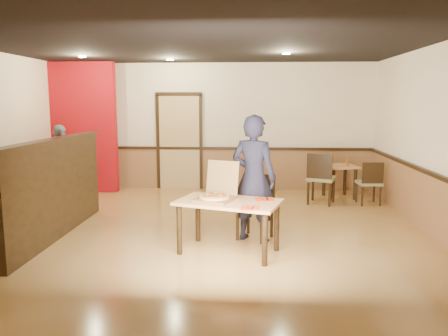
# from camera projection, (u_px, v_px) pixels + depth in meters

# --- Properties ---
(floor) EXTENTS (7.00, 7.00, 0.00)m
(floor) POSITION_uv_depth(u_px,v_px,m) (196.00, 235.00, 6.50)
(floor) COLOR tan
(floor) RESTS_ON ground
(ceiling) EXTENTS (7.00, 7.00, 0.00)m
(ceiling) POSITION_uv_depth(u_px,v_px,m) (194.00, 41.00, 6.07)
(ceiling) COLOR black
(ceiling) RESTS_ON wall_back
(wall_back) EXTENTS (7.00, 0.00, 7.00)m
(wall_back) POSITION_uv_depth(u_px,v_px,m) (215.00, 127.00, 9.74)
(wall_back) COLOR beige
(wall_back) RESTS_ON floor
(wall_right) EXTENTS (0.00, 7.00, 7.00)m
(wall_right) POSITION_uv_depth(u_px,v_px,m) (444.00, 143.00, 6.06)
(wall_right) COLOR beige
(wall_right) RESTS_ON floor
(wainscot_back) EXTENTS (7.00, 0.04, 0.90)m
(wainscot_back) POSITION_uv_depth(u_px,v_px,m) (215.00, 169.00, 9.85)
(wainscot_back) COLOR brown
(wainscot_back) RESTS_ON floor
(chair_rail_back) EXTENTS (7.00, 0.06, 0.06)m
(chair_rail_back) POSITION_uv_depth(u_px,v_px,m) (215.00, 148.00, 9.76)
(chair_rail_back) COLOR black
(chair_rail_back) RESTS_ON wall_back
(wainscot_right) EXTENTS (0.04, 7.00, 0.90)m
(wainscot_right) POSITION_uv_depth(u_px,v_px,m) (437.00, 209.00, 6.21)
(wainscot_right) COLOR brown
(wainscot_right) RESTS_ON floor
(chair_rail_right) EXTENTS (0.06, 7.00, 0.06)m
(chair_rail_right) POSITION_uv_depth(u_px,v_px,m) (438.00, 176.00, 6.14)
(chair_rail_right) COLOR black
(chair_rail_right) RESTS_ON wall_right
(back_door) EXTENTS (0.90, 0.06, 2.10)m
(back_door) POSITION_uv_depth(u_px,v_px,m) (180.00, 142.00, 9.80)
(back_door) COLOR tan
(back_door) RESTS_ON wall_back
(booth_partition) EXTENTS (0.20, 3.10, 1.44)m
(booth_partition) POSITION_uv_depth(u_px,v_px,m) (56.00, 187.00, 6.32)
(booth_partition) COLOR black
(booth_partition) RESTS_ON floor
(red_accent_panel) EXTENTS (1.60, 0.20, 2.78)m
(red_accent_panel) POSITION_uv_depth(u_px,v_px,m) (80.00, 128.00, 9.43)
(red_accent_panel) COLOR #A00B12
(red_accent_panel) RESTS_ON floor
(spot_a) EXTENTS (0.14, 0.14, 0.02)m
(spot_a) POSITION_uv_depth(u_px,v_px,m) (82.00, 56.00, 8.00)
(spot_a) COLOR #FFD9B2
(spot_a) RESTS_ON ceiling
(spot_b) EXTENTS (0.14, 0.14, 0.02)m
(spot_b) POSITION_uv_depth(u_px,v_px,m) (170.00, 59.00, 8.59)
(spot_b) COLOR #FFD9B2
(spot_b) RESTS_ON ceiling
(spot_c) EXTENTS (0.14, 0.14, 0.02)m
(spot_c) POSITION_uv_depth(u_px,v_px,m) (286.00, 53.00, 7.47)
(spot_c) COLOR #FFD9B2
(spot_c) RESTS_ON ceiling
(main_table) EXTENTS (1.46, 1.09, 0.70)m
(main_table) POSITION_uv_depth(u_px,v_px,m) (229.00, 209.00, 5.66)
(main_table) COLOR tan
(main_table) RESTS_ON floor
(diner_chair) EXTENTS (0.60, 0.60, 0.92)m
(diner_chair) POSITION_uv_depth(u_px,v_px,m) (257.00, 204.00, 6.31)
(diner_chair) COLOR olive
(diner_chair) RESTS_ON floor
(side_chair_left) EXTENTS (0.63, 0.63, 1.00)m
(side_chair_left) POSITION_uv_depth(u_px,v_px,m) (321.00, 176.00, 8.33)
(side_chair_left) COLOR olive
(side_chair_left) RESTS_ON floor
(side_chair_right) EXTENTS (0.45, 0.45, 0.84)m
(side_chair_right) POSITION_uv_depth(u_px,v_px,m) (370.00, 181.00, 8.29)
(side_chair_right) COLOR olive
(side_chair_right) RESTS_ON floor
(side_table) EXTENTS (0.76, 0.76, 0.67)m
(side_table) POSITION_uv_depth(u_px,v_px,m) (340.00, 173.00, 8.92)
(side_table) COLOR tan
(side_table) RESTS_ON floor
(diner) EXTENTS (0.77, 0.64, 1.79)m
(diner) POSITION_uv_depth(u_px,v_px,m) (254.00, 178.00, 6.12)
(diner) COLOR black
(diner) RESTS_ON floor
(passerby) EXTENTS (0.60, 0.96, 1.52)m
(passerby) POSITION_uv_depth(u_px,v_px,m) (61.00, 163.00, 8.63)
(passerby) COLOR #93949B
(passerby) RESTS_ON floor
(pizza_box) EXTENTS (0.61, 0.66, 0.48)m
(pizza_box) POSITION_uv_depth(u_px,v_px,m) (216.00, 195.00, 5.69)
(pizza_box) COLOR brown
(pizza_box) RESTS_ON main_table
(pizza) EXTENTS (0.48, 0.48, 0.03)m
(pizza) POSITION_uv_depth(u_px,v_px,m) (214.00, 197.00, 5.65)
(pizza) COLOR #E4B553
(pizza) RESTS_ON pizza_box
(napkin_near) EXTENTS (0.24, 0.24, 0.01)m
(napkin_near) POSITION_uv_depth(u_px,v_px,m) (250.00, 208.00, 5.25)
(napkin_near) COLOR red
(napkin_near) RESTS_ON main_table
(napkin_far) EXTENTS (0.28, 0.28, 0.01)m
(napkin_far) POSITION_uv_depth(u_px,v_px,m) (265.00, 199.00, 5.69)
(napkin_far) COLOR red
(napkin_far) RESTS_ON main_table
(condiment) EXTENTS (0.05, 0.05, 0.13)m
(condiment) POSITION_uv_depth(u_px,v_px,m) (347.00, 163.00, 8.74)
(condiment) COLOR brown
(condiment) RESTS_ON side_table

